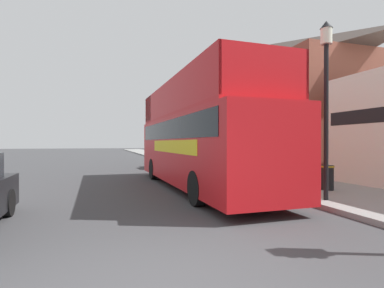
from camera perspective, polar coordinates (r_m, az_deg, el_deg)
ground_plane at (r=24.60m, az=-15.86°, el=-3.91°), size 144.00×144.00×0.00m
sidewalk at (r=22.92m, az=2.38°, el=-4.04°), size 3.99×108.00×0.14m
brick_terrace_rear at (r=24.07m, az=14.79°, el=7.19°), size 6.00×16.31×9.39m
tour_bus at (r=11.90m, az=0.77°, el=0.37°), size 2.65×10.77×4.12m
parked_car_ahead_of_bus at (r=20.82m, az=-4.64°, el=-2.62°), size 1.95×3.98×1.59m
lamp_post_nearest at (r=9.64m, az=24.20°, el=11.41°), size 0.35×0.35×5.16m
lamp_post_second at (r=16.72m, az=4.25°, el=6.24°), size 0.35×0.35×4.95m
litter_bin at (r=11.54m, az=24.33°, el=-5.70°), size 0.48×0.48×0.86m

